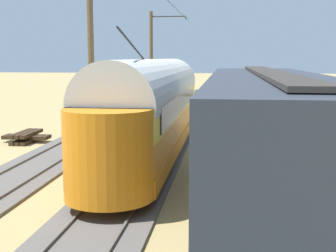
% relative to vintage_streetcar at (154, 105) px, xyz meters
% --- Properties ---
extents(ground_plane, '(220.00, 220.00, 0.00)m').
position_rel_vintage_streetcar_xyz_m(ground_plane, '(0.00, -1.60, -2.27)').
color(ground_plane, '#9E8956').
extents(track_streetcar_siding, '(2.80, 80.00, 0.18)m').
position_rel_vintage_streetcar_xyz_m(track_streetcar_siding, '(-4.29, -1.92, -2.21)').
color(track_streetcar_siding, '#56514C').
rests_on(track_streetcar_siding, ground).
extents(track_adjacent_siding, '(2.80, 80.00, 0.18)m').
position_rel_vintage_streetcar_xyz_m(track_adjacent_siding, '(0.00, -1.92, -2.21)').
color(track_adjacent_siding, '#56514C').
rests_on(track_adjacent_siding, ground).
extents(track_third_siding, '(2.80, 80.00, 0.18)m').
position_rel_vintage_streetcar_xyz_m(track_third_siding, '(4.29, -1.92, -2.21)').
color(track_third_siding, '#56514C').
rests_on(track_third_siding, ground).
extents(vintage_streetcar, '(2.65, 18.33, 5.12)m').
position_rel_vintage_streetcar_xyz_m(vintage_streetcar, '(0.00, 0.00, 0.00)').
color(vintage_streetcar, orange).
rests_on(vintage_streetcar, ground).
extents(boxcar_adjacent, '(2.96, 14.37, 3.85)m').
position_rel_vintage_streetcar_xyz_m(boxcar_adjacent, '(-4.30, 8.09, -0.10)').
color(boxcar_adjacent, '#2D333D').
rests_on(boxcar_adjacent, ground).
extents(catenary_pole_foreground, '(2.97, 0.28, 7.96)m').
position_rel_vintage_streetcar_xyz_m(catenary_pole_foreground, '(2.68, -16.05, 1.88)').
color(catenary_pole_foreground, brown).
rests_on(catenary_pole_foreground, ground).
extents(catenary_pole_mid_near, '(2.97, 0.28, 7.96)m').
position_rel_vintage_streetcar_xyz_m(catenary_pole_mid_near, '(2.68, 0.26, 1.88)').
color(catenary_pole_mid_near, brown).
rests_on(catenary_pole_mid_near, ground).
extents(spare_tie_stack, '(2.40, 2.40, 0.54)m').
position_rel_vintage_streetcar_xyz_m(spare_tie_stack, '(7.10, -2.29, -2.00)').
color(spare_tie_stack, '#382819').
rests_on(spare_tie_stack, ground).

